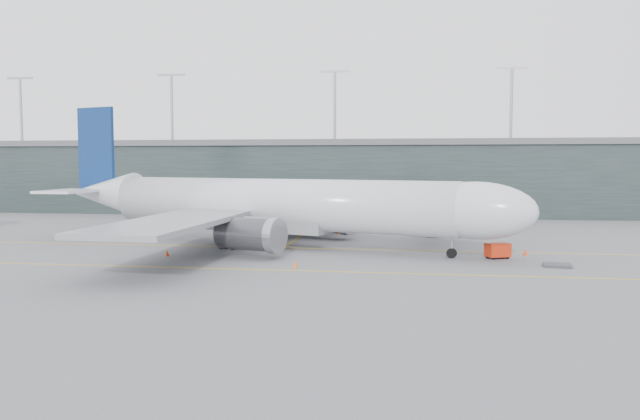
# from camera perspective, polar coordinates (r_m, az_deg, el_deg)

# --- Properties ---
(ground) EXTENTS (320.00, 320.00, 0.00)m
(ground) POSITION_cam_1_polar(r_m,az_deg,el_deg) (83.27, -6.17, -3.01)
(ground) COLOR #545458
(ground) RESTS_ON ground
(taxiline_a) EXTENTS (160.00, 0.25, 0.02)m
(taxiline_a) POSITION_cam_1_polar(r_m,az_deg,el_deg) (79.44, -6.90, -3.37)
(taxiline_a) COLOR gold
(taxiline_a) RESTS_ON ground
(taxiline_b) EXTENTS (160.00, 0.25, 0.02)m
(taxiline_b) POSITION_cam_1_polar(r_m,az_deg,el_deg) (64.32, -10.67, -5.25)
(taxiline_b) COLOR gold
(taxiline_b) RESTS_ON ground
(taxiline_lead_main) EXTENTS (0.25, 60.00, 0.02)m
(taxiline_lead_main) POSITION_cam_1_polar(r_m,az_deg,el_deg) (101.72, -0.60, -1.64)
(taxiline_lead_main) COLOR gold
(taxiline_lead_main) RESTS_ON ground
(terminal) EXTENTS (240.00, 36.00, 29.00)m
(terminal) POSITION_cam_1_polar(r_m,az_deg,el_deg) (139.50, -0.19, 3.13)
(terminal) COLOR #1E2928
(terminal) RESTS_ON ground
(main_aircraft) EXTENTS (65.31, 60.13, 18.74)m
(main_aircraft) POSITION_cam_1_polar(r_m,az_deg,el_deg) (79.49, -4.29, 0.46)
(main_aircraft) COLOR silver
(main_aircraft) RESTS_ON ground
(jet_bridge) EXTENTS (7.79, 47.61, 7.25)m
(jet_bridge) POSITION_cam_1_polar(r_m,az_deg,el_deg) (105.27, 10.58, 1.45)
(jet_bridge) COLOR #28282D
(jet_bridge) RESTS_ON ground
(gse_cart) EXTENTS (2.95, 2.50, 1.71)m
(gse_cart) POSITION_cam_1_polar(r_m,az_deg,el_deg) (72.17, 15.93, -3.54)
(gse_cart) COLOR red
(gse_cart) RESTS_ON ground
(baggage_dolly) EXTENTS (3.01, 2.55, 0.27)m
(baggage_dolly) POSITION_cam_1_polar(r_m,az_deg,el_deg) (68.65, 20.87, -4.73)
(baggage_dolly) COLOR #38373C
(baggage_dolly) RESTS_ON ground
(uld_a) EXTENTS (1.91, 1.58, 1.64)m
(uld_a) POSITION_cam_1_polar(r_m,az_deg,el_deg) (93.30, -7.52, -1.70)
(uld_a) COLOR #3C3C41
(uld_a) RESTS_ON ground
(uld_b) EXTENTS (2.46, 2.11, 1.98)m
(uld_b) POSITION_cam_1_polar(r_m,az_deg,el_deg) (94.21, -6.53, -1.52)
(uld_b) COLOR #3C3C41
(uld_b) RESTS_ON ground
(uld_c) EXTENTS (2.23, 1.83, 1.94)m
(uld_c) POSITION_cam_1_polar(r_m,az_deg,el_deg) (92.71, -5.21, -1.62)
(uld_c) COLOR #3C3C41
(uld_c) RESTS_ON ground
(cone_nose) EXTENTS (0.50, 0.50, 0.80)m
(cone_nose) POSITION_cam_1_polar(r_m,az_deg,el_deg) (75.54, 18.27, -3.67)
(cone_nose) COLOR #FB3D0D
(cone_nose) RESTS_ON ground
(cone_wing_stbd) EXTENTS (0.48, 0.48, 0.76)m
(cone_wing_stbd) POSITION_cam_1_polar(r_m,az_deg,el_deg) (63.48, -2.29, -4.97)
(cone_wing_stbd) COLOR #F65F0D
(cone_wing_stbd) RESTS_ON ground
(cone_wing_port) EXTENTS (0.50, 0.50, 0.79)m
(cone_wing_port) POSITION_cam_1_polar(r_m,az_deg,el_deg) (92.69, 1.64, -1.99)
(cone_wing_port) COLOR #F24B0D
(cone_wing_port) RESTS_ON ground
(cone_tail) EXTENTS (0.46, 0.46, 0.73)m
(cone_tail) POSITION_cam_1_polar(r_m,az_deg,el_deg) (73.36, -13.81, -3.83)
(cone_tail) COLOR red
(cone_tail) RESTS_ON ground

